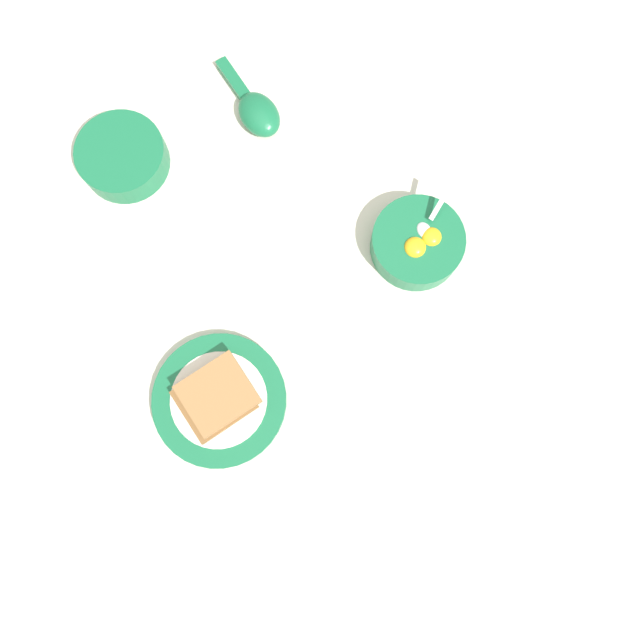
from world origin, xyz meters
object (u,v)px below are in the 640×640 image
object	(u,v)px
egg_bowl	(417,243)
toast_plate	(220,400)
toast_sandwich	(216,397)
congee_bowl	(122,156)
soup_spoon	(256,110)

from	to	relation	value
egg_bowl	toast_plate	bearing A→B (deg)	-79.95
toast_sandwich	egg_bowl	bearing A→B (deg)	99.57
toast_plate	congee_bowl	bearing A→B (deg)	174.53
toast_plate	congee_bowl	xyz separation A→B (m)	(-0.38, 0.04, 0.01)
toast_sandwich	toast_plate	bearing A→B (deg)	2.07
egg_bowl	toast_sandwich	size ratio (longest dim) A/B	1.30
toast_plate	toast_sandwich	world-z (taller)	toast_sandwich
egg_bowl	toast_plate	world-z (taller)	egg_bowl
toast_plate	congee_bowl	size ratio (longest dim) A/B	1.42
toast_sandwich	congee_bowl	size ratio (longest dim) A/B	0.81
toast_sandwich	soup_spoon	size ratio (longest dim) A/B	0.69
congee_bowl	soup_spoon	bearing A→B (deg)	83.38
soup_spoon	congee_bowl	size ratio (longest dim) A/B	1.18
egg_bowl	congee_bowl	world-z (taller)	egg_bowl
toast_sandwich	congee_bowl	bearing A→B (deg)	174.47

